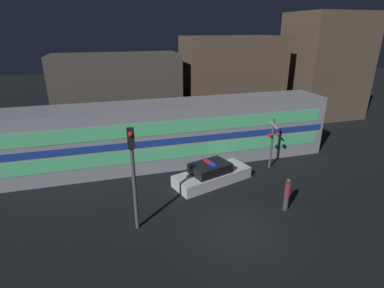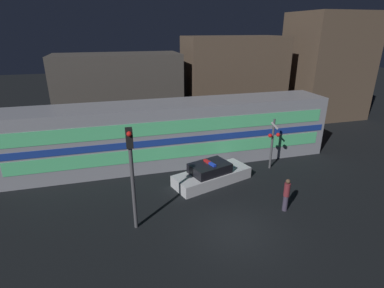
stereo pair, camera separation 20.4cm
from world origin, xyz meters
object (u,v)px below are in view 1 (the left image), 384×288
(train, at_px, (174,133))
(traffic_light_corner, at_px, (133,169))
(pedestrian, at_px, (287,194))
(crossing_signal_near, at_px, (272,141))
(police_car, at_px, (212,174))

(train, distance_m, traffic_light_corner, 7.92)
(pedestrian, height_order, crossing_signal_near, crossing_signal_near)
(crossing_signal_near, distance_m, traffic_light_corner, 10.48)
(pedestrian, bearing_deg, crossing_signal_near, 69.34)
(traffic_light_corner, bearing_deg, crossing_signal_near, 23.64)
(traffic_light_corner, bearing_deg, police_car, 34.02)
(train, xyz_separation_m, police_car, (1.54, -3.70, -1.64))
(police_car, relative_size, crossing_signal_near, 1.49)
(train, height_order, pedestrian, train)
(traffic_light_corner, bearing_deg, pedestrian, -4.60)
(crossing_signal_near, xyz_separation_m, traffic_light_corner, (-9.55, -4.18, 1.13))
(police_car, distance_m, crossing_signal_near, 4.86)
(police_car, relative_size, pedestrian, 2.84)
(train, bearing_deg, police_car, -67.38)
(train, distance_m, crossing_signal_near, 6.75)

